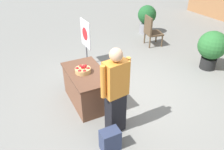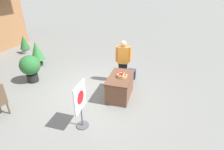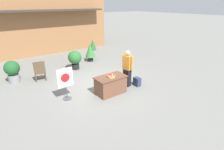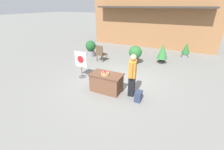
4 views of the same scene
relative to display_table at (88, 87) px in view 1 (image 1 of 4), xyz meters
The scene contains 9 objects.
ground_plane 1.06m from the display_table, 83.11° to the left, with size 120.00×120.00×0.00m, color slate.
display_table is the anchor object (origin of this frame).
apple_basket 0.46m from the display_table, 107.95° to the right, with size 0.34×0.34×0.16m.
person_visitor 1.20m from the display_table, ahead, with size 0.31×0.61×1.75m.
backpack 1.49m from the display_table, ahead, with size 0.24×0.34×0.42m.
poster_board 1.93m from the display_table, 159.48° to the left, with size 0.66×0.36×1.36m.
patio_chair 3.87m from the display_table, 123.02° to the left, with size 0.65×0.65×1.06m.
potted_plant_near_right 5.03m from the display_table, 130.26° to the left, with size 0.73×0.73×1.13m.
potted_plant_near_left 3.77m from the display_table, 88.64° to the left, with size 0.80×0.80×1.13m.
Camera 1 is at (3.79, -2.33, 3.17)m, focal length 35.00 mm.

